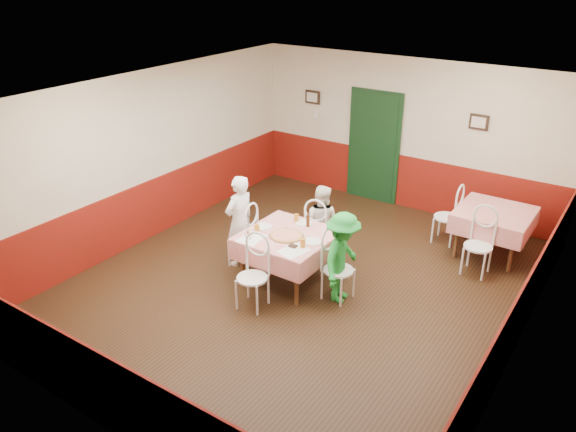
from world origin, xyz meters
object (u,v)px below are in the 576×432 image
Objects in this scene: pizza at (286,235)px; second_table at (492,233)px; chair_second_a at (447,217)px; glass_a at (257,229)px; diner_right at (342,258)px; diner_far at (321,222)px; glass_b at (303,243)px; chair_near at (252,278)px; main_table at (288,258)px; chair_far at (319,232)px; wallet at (293,246)px; chair_left at (243,238)px; chair_right at (338,270)px; chair_second_b at (478,247)px; beer_bottle at (308,220)px; glass_c at (296,218)px; diner_left at (240,221)px.

second_table is at bearing 49.08° from pizza.
chair_second_a is 3.34m from glass_a.
diner_far is at bearing 36.58° from diner_right.
glass_b is (0.38, -0.16, 0.05)m from pizza.
second_table is 1.24× the size of chair_near.
chair_far is at bearing 89.22° from main_table.
wallet is at bearing -45.77° from main_table.
chair_left is 1.25m from diner_far.
chair_left and chair_right have the same top height.
second_table is at bearing 55.87° from glass_b.
chair_second_b is (2.25, 2.61, 0.00)m from chair_near.
chair_second_a is 4.54× the size of beer_bottle.
chair_near is 3.45m from chair_second_b.
glass_b is 1.20m from diner_far.
chair_right is at bearing 9.36° from glass_a.
chair_near is at bearing -130.44° from chair_second_b.
chair_near is at bearing -58.96° from glass_a.
glass_c is at bearing 120.68° from wallet.
wallet is at bearing -23.33° from chair_second_a.
glass_c is 0.87m from diner_left.
diner_right is (0.80, -0.39, -0.20)m from beer_bottle.
diner_left reaches higher than diner_far.
diner_far is at bearing 70.05° from glass_a.
wallet is at bearing 119.44° from chair_right.
wallet is at bearing -133.73° from chair_second_b.
wallet is (0.66, -0.06, -0.05)m from glass_a.
wallet is at bearing -75.43° from beer_bottle.
diner_left is at bearing 175.34° from pizza.
glass_b is 0.10× the size of diner_right.
diner_right reaches higher than main_table.
second_table is at bearing 48.21° from main_table.
chair_second_b is 0.74× the size of diner_far.
chair_second_b is 2.40m from diner_far.
main_table is at bearing 102.87° from pizza.
main_table is 0.62m from beer_bottle.
chair_left is (-3.09, -2.50, 0.08)m from second_table.
diner_far is (-0.00, 0.96, -0.17)m from pizza.
beer_bottle is (-2.14, -2.13, 0.48)m from second_table.
beer_bottle is 0.15× the size of diner_right.
wallet reaches higher than second_table.
second_table is 2.76m from diner_far.
glass_b reaches higher than main_table.
wallet is 0.08× the size of diner_right.
chair_left reaches higher than main_table.
diner_left is (-0.91, 0.07, -0.05)m from pizza.
glass_a reaches higher than pizza.
chair_left is at bearing 169.42° from glass_b.
chair_far is 7.28× the size of glass_c.
main_table is 0.41m from pizza.
chair_left is 1.93× the size of pizza.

